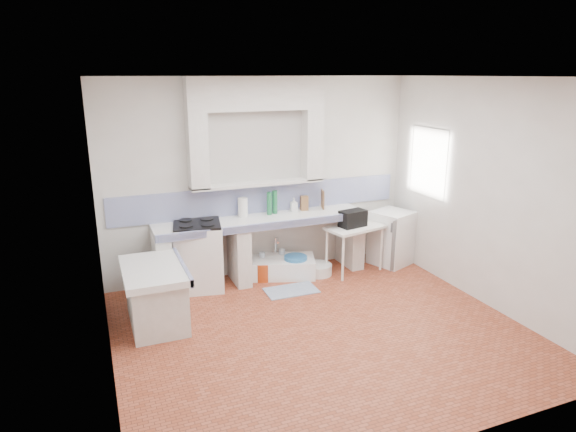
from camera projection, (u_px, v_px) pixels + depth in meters
name	position (u px, v px, depth m)	size (l,w,h in m)	color
floor	(321.00, 331.00, 5.72)	(4.50, 4.50, 0.00)	#9D492F
ceiling	(326.00, 77.00, 4.95)	(4.50, 4.50, 0.00)	silver
wall_back	(262.00, 178.00, 7.12)	(4.50, 4.50, 0.00)	silver
wall_front	(446.00, 283.00, 3.56)	(4.50, 4.50, 0.00)	silver
wall_left	(99.00, 238.00, 4.53)	(4.50, 4.50, 0.00)	silver
wall_right	(488.00, 194.00, 6.15)	(4.50, 4.50, 0.00)	silver
alcove_mass	(256.00, 93.00, 6.65)	(1.90, 0.25, 0.45)	silver
window_frame	(438.00, 162.00, 7.23)	(0.35, 0.86, 1.06)	#3C2013
lace_valance	(432.00, 136.00, 7.07)	(0.01, 0.84, 0.24)	white
counter_slab	(263.00, 221.00, 6.97)	(3.00, 0.60, 0.08)	white
counter_lip	(269.00, 226.00, 6.72)	(3.00, 0.04, 0.10)	navy
counter_pier_left	(163.00, 265.00, 6.58)	(0.20, 0.55, 0.82)	silver
counter_pier_mid	(239.00, 254.00, 6.96)	(0.20, 0.55, 0.82)	silver
counter_pier_right	(350.00, 239.00, 7.59)	(0.20, 0.55, 0.82)	silver
peninsula_top	(154.00, 270.00, 5.73)	(0.70, 1.10, 0.08)	white
peninsula_base	(156.00, 298.00, 5.83)	(0.60, 1.00, 0.62)	silver
peninsula_lip	(183.00, 266.00, 5.85)	(0.04, 1.10, 0.10)	navy
backsplash	(262.00, 199.00, 7.19)	(4.27, 0.03, 0.40)	navy
stove	(198.00, 257.00, 6.77)	(0.63, 0.61, 0.89)	white
sink	(280.00, 268.00, 7.27)	(0.98, 0.53, 0.24)	white
side_table	(354.00, 249.00, 7.35)	(0.84, 0.47, 0.04)	white
fridge	(391.00, 238.00, 7.66)	(0.53, 0.53, 0.82)	white
bucket_red	(263.00, 271.00, 7.11)	(0.28, 0.28, 0.26)	#AB3A11
bucket_orange	(280.00, 270.00, 7.20)	(0.25, 0.25, 0.23)	red
bucket_blue	(296.00, 266.00, 7.21)	(0.33, 0.33, 0.31)	#2A6DAB
basin_white	(318.00, 269.00, 7.31)	(0.40, 0.40, 0.15)	white
water_bottle_a	(262.00, 263.00, 7.30)	(0.09, 0.09, 0.33)	silver
water_bottle_b	(282.00, 260.00, 7.41)	(0.09, 0.09, 0.34)	silver
black_bag	(353.00, 219.00, 7.21)	(0.38, 0.22, 0.24)	black
green_bottle_a	(269.00, 204.00, 7.07)	(0.07, 0.07, 0.32)	#1C673A
green_bottle_b	(275.00, 202.00, 7.13)	(0.07, 0.07, 0.33)	#1C673A
knife_block	(304.00, 203.00, 7.31)	(0.11, 0.09, 0.21)	brown
cutting_board	(323.00, 199.00, 7.41)	(0.02, 0.20, 0.27)	brown
paper_towel	(243.00, 207.00, 6.97)	(0.14, 0.14, 0.27)	white
soap_bottle	(294.00, 205.00, 7.24)	(0.09, 0.10, 0.21)	white
rug	(291.00, 290.00, 6.77)	(0.70, 0.40, 0.01)	#37507C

